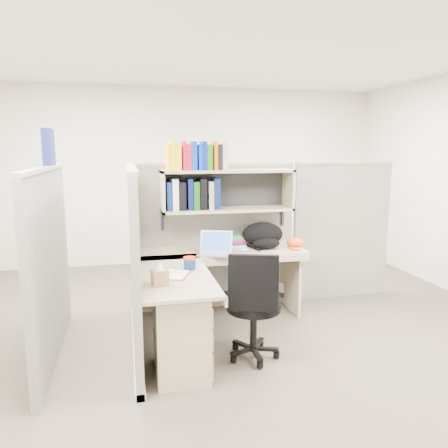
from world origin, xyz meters
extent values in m
plane|color=#3A362D|center=(0.00, 0.00, 0.00)|extent=(6.00, 6.00, 0.00)
plane|color=beige|center=(0.00, 3.00, 1.35)|extent=(6.00, 0.00, 6.00)
plane|color=silver|center=(0.00, 0.00, 2.70)|extent=(6.00, 6.00, 0.00)
cube|color=#63635E|center=(0.00, 0.90, 0.80)|extent=(1.80, 0.06, 1.60)
cube|color=gray|center=(0.00, 0.90, 1.61)|extent=(1.80, 0.08, 0.03)
cube|color=#63635E|center=(-0.90, 0.00, 0.80)|extent=(0.06, 1.80, 1.60)
cube|color=gray|center=(-0.90, 0.00, 1.61)|extent=(0.08, 1.80, 0.03)
cube|color=#63635E|center=(-1.60, 0.00, 0.80)|extent=(0.06, 1.80, 1.60)
cube|color=#63635E|center=(1.55, 0.90, 0.80)|extent=(1.20, 0.06, 1.60)
cube|color=navy|center=(-1.60, 0.35, 1.79)|extent=(0.07, 0.27, 0.32)
cube|color=white|center=(-0.87, 0.15, 1.20)|extent=(0.00, 0.21, 0.28)
cube|color=gray|center=(0.10, 0.70, 1.55)|extent=(1.40, 0.34, 0.03)
cube|color=gray|center=(0.10, 0.70, 1.14)|extent=(1.40, 0.34, 0.03)
cube|color=gray|center=(-0.58, 0.70, 1.34)|extent=(0.03, 0.34, 0.44)
cube|color=gray|center=(0.78, 0.70, 1.34)|extent=(0.03, 0.34, 0.44)
cube|color=black|center=(0.10, 0.86, 1.34)|extent=(1.38, 0.01, 0.41)
cube|color=#FFC305|center=(-0.52, 0.68, 1.69)|extent=(0.03, 0.20, 0.26)
cube|color=#DCD104|center=(-0.48, 0.68, 1.71)|extent=(0.05, 0.20, 0.29)
cube|color=yellow|center=(-0.42, 0.68, 1.69)|extent=(0.06, 0.20, 0.26)
cube|color=#AF072D|center=(-0.36, 0.68, 1.71)|extent=(0.04, 0.20, 0.29)
cube|color=#B2072D|center=(-0.32, 0.68, 1.69)|extent=(0.05, 0.20, 0.26)
cube|color=#042C95|center=(-0.27, 0.68, 1.71)|extent=(0.06, 0.20, 0.29)
cube|color=#052FAB|center=(-0.20, 0.68, 1.69)|extent=(0.04, 0.20, 0.26)
cube|color=#05129C|center=(-0.16, 0.68, 1.71)|extent=(0.04, 0.20, 0.29)
cube|color=#106A07|center=(-0.11, 0.68, 1.69)|extent=(0.06, 0.20, 0.26)
cube|color=#E34205|center=(-0.04, 0.68, 1.71)|extent=(0.04, 0.20, 0.29)
cube|color=black|center=(0.00, 0.68, 1.69)|extent=(0.05, 0.20, 0.26)
cube|color=tan|center=(0.05, 0.68, 1.71)|extent=(0.06, 0.20, 0.29)
cube|color=#071B4F|center=(-0.52, 0.72, 1.30)|extent=(0.05, 0.24, 0.29)
cube|color=silver|center=(-0.46, 0.72, 1.31)|extent=(0.06, 0.24, 0.32)
cube|color=black|center=(-0.39, 0.72, 1.30)|extent=(0.07, 0.24, 0.29)
cube|color=#070C47|center=(-0.30, 0.72, 1.31)|extent=(0.05, 0.24, 0.32)
cube|color=#0A480B|center=(-0.24, 0.72, 1.30)|extent=(0.06, 0.24, 0.29)
cube|color=black|center=(-0.17, 0.72, 1.31)|extent=(0.07, 0.24, 0.32)
cube|color=gray|center=(-0.09, 0.72, 1.30)|extent=(0.05, 0.24, 0.29)
cube|color=#071546|center=(-0.03, 0.72, 1.31)|extent=(0.06, 0.24, 0.32)
cube|color=gray|center=(0.00, 0.57, 0.71)|extent=(1.74, 0.60, 0.03)
cube|color=gray|center=(-0.57, -0.20, 0.71)|extent=(0.60, 1.34, 0.03)
cube|color=gray|center=(0.00, 0.27, 0.68)|extent=(1.74, 0.02, 0.07)
cube|color=gray|center=(-0.27, -0.20, 0.68)|extent=(0.02, 1.34, 0.07)
cube|color=gray|center=(-0.57, -0.55, 0.34)|extent=(0.40, 0.55, 0.68)
cube|color=gray|center=(-0.36, -0.55, 0.54)|extent=(0.02, 0.50, 0.16)
cube|color=gray|center=(-0.36, -0.55, 0.36)|extent=(0.02, 0.50, 0.16)
cube|color=gray|center=(-0.36, -0.55, 0.14)|extent=(0.02, 0.50, 0.22)
cube|color=#B2B2B7|center=(-0.35, -0.55, 0.54)|extent=(0.01, 0.12, 0.01)
cube|color=gray|center=(0.80, 0.60, 0.35)|extent=(0.03, 0.55, 0.70)
cylinder|color=navy|center=(-0.43, -0.10, 0.78)|extent=(0.10, 0.10, 0.09)
cylinder|color=red|center=(-0.43, -0.10, 0.83)|extent=(0.11, 0.11, 0.02)
ellipsoid|color=#99ADD9|center=(0.22, 0.44, 0.75)|extent=(0.10, 0.08, 0.04)
cylinder|color=white|center=(-0.01, 0.73, 0.78)|extent=(0.08, 0.08, 0.09)
cylinder|color=black|center=(0.07, -0.42, 0.47)|extent=(0.46, 0.46, 0.07)
cube|color=black|center=(0.00, -0.62, 0.73)|extent=(0.39, 0.17, 0.46)
cylinder|color=black|center=(0.07, -0.42, 0.28)|extent=(0.06, 0.06, 0.40)
cylinder|color=black|center=(0.07, -0.42, 0.05)|extent=(0.44, 0.44, 0.10)
cube|color=black|center=(-0.15, -0.35, 0.62)|extent=(0.12, 0.26, 0.04)
cube|color=black|center=(0.28, -0.50, 0.62)|extent=(0.12, 0.26, 0.04)
camera|label=1|loc=(-0.94, -3.79, 1.78)|focal=35.00mm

